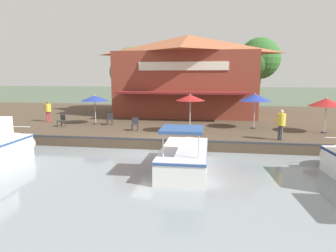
{
  "coord_description": "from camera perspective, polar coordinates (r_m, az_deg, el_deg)",
  "views": [
    {
      "loc": [
        16.15,
        3.21,
        4.16
      ],
      "look_at": [
        -1.0,
        0.53,
        1.3
      ],
      "focal_mm": 32.0,
      "sensor_mm": 36.0,
      "label": 1
    }
  ],
  "objects": [
    {
      "name": "ground_plane",
      "position": [
        16.99,
        -2.31,
        -4.83
      ],
      "size": [
        220.0,
        220.0,
        0.0
      ],
      "primitive_type": "plane",
      "color": "#4C5B47"
    },
    {
      "name": "quay_deck",
      "position": [
        27.61,
        2.1,
        1.31
      ],
      "size": [
        22.0,
        56.0,
        0.6
      ],
      "primitive_type": "cube",
      "color": "#4C3D2D",
      "rests_on": "ground"
    },
    {
      "name": "quay_edge_fender",
      "position": [
        16.94,
        -2.26,
        -2.61
      ],
      "size": [
        0.2,
        50.4,
        0.1
      ],
      "primitive_type": "cube",
      "color": "#2D2D33",
      "rests_on": "quay_deck"
    },
    {
      "name": "waterfront_restaurant",
      "position": [
        29.57,
        3.79,
        9.85
      ],
      "size": [
        11.25,
        12.97,
        7.52
      ],
      "color": "brown",
      "rests_on": "quay_deck"
    },
    {
      "name": "patio_umbrella_near_quay_edge",
      "position": [
        21.5,
        27.97,
        4.03
      ],
      "size": [
        2.19,
        2.19,
        2.27
      ],
      "color": "#B7B7B7",
      "rests_on": "quay_deck"
    },
    {
      "name": "patio_umbrella_far_corner",
      "position": [
        19.08,
        4.26,
        5.38
      ],
      "size": [
        1.85,
        1.85,
        2.49
      ],
      "color": "#B7B7B7",
      "rests_on": "quay_deck"
    },
    {
      "name": "patio_umbrella_mid_patio_right",
      "position": [
        23.28,
        -13.79,
        5.16
      ],
      "size": [
        2.11,
        2.11,
        2.21
      ],
      "color": "#B7B7B7",
      "rests_on": "quay_deck"
    },
    {
      "name": "patio_umbrella_by_entrance",
      "position": [
        21.48,
        16.26,
        5.24
      ],
      "size": [
        2.16,
        2.16,
        2.45
      ],
      "color": "#B7B7B7",
      "rests_on": "quay_deck"
    },
    {
      "name": "cafe_chair_under_first_umbrella",
      "position": [
        22.83,
        -11.06,
        1.42
      ],
      "size": [
        0.48,
        0.48,
        0.85
      ],
      "color": "#2D2D33",
      "rests_on": "quay_deck"
    },
    {
      "name": "cafe_chair_facing_river",
      "position": [
        20.11,
        -6.33,
        0.48
      ],
      "size": [
        0.48,
        0.48,
        0.85
      ],
      "color": "#2D2D33",
      "rests_on": "quay_deck"
    },
    {
      "name": "cafe_chair_far_corner_seat",
      "position": [
        22.97,
        -19.56,
        1.1
      ],
      "size": [
        0.52,
        0.52,
        0.85
      ],
      "color": "#2D2D33",
      "rests_on": "quay_deck"
    },
    {
      "name": "person_near_entrance",
      "position": [
        18.04,
        20.73,
        0.91
      ],
      "size": [
        0.49,
        0.49,
        1.75
      ],
      "color": "#4C4C56",
      "rests_on": "quay_deck"
    },
    {
      "name": "person_at_quay_edge",
      "position": [
        25.81,
        -21.9,
        3.07
      ],
      "size": [
        0.47,
        0.47,
        1.66
      ],
      "color": "#B23338",
      "rests_on": "quay_deck"
    },
    {
      "name": "motorboat_far_downstream",
      "position": [
        13.81,
        3.29,
        -5.42
      ],
      "size": [
        5.59,
        2.08,
        2.07
      ],
      "color": "white",
      "rests_on": "river_water"
    },
    {
      "name": "tree_downstream_bank",
      "position": [
        34.42,
        16.8,
        12.01
      ],
      "size": [
        4.67,
        4.45,
        7.75
      ],
      "color": "brown",
      "rests_on": "quay_deck"
    },
    {
      "name": "tree_behind_restaurant",
      "position": [
        32.97,
        -7.1,
        10.72
      ],
      "size": [
        4.73,
        4.5,
        6.76
      ],
      "color": "brown",
      "rests_on": "quay_deck"
    }
  ]
}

